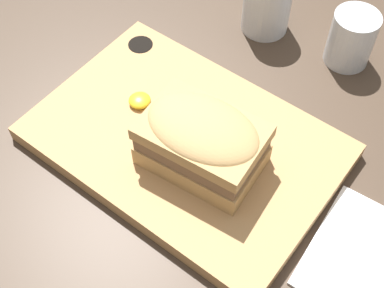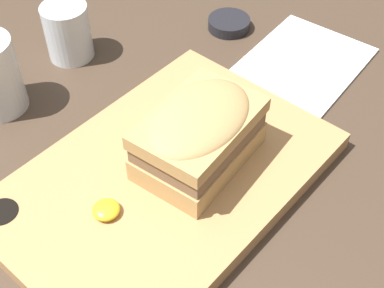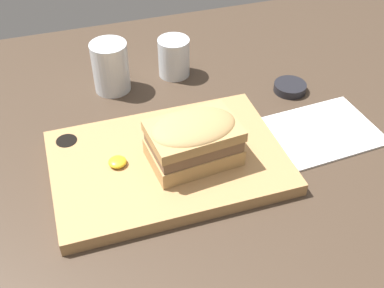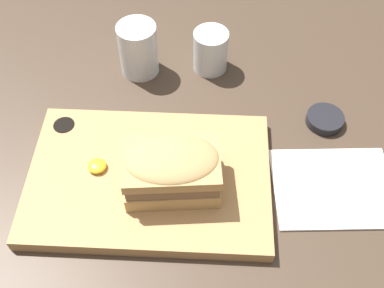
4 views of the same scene
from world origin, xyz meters
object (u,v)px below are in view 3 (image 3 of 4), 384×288
object	(u,v)px
water_glass	(111,70)
napkin	(323,131)
serving_board	(167,162)
wine_glass	(174,59)
condiment_dish	(290,87)
sandwich	(194,139)

from	to	relation	value
water_glass	napkin	size ratio (longest dim) A/B	0.51
serving_board	wine_glass	distance (cm)	28.63
water_glass	condiment_dish	world-z (taller)	water_glass
water_glass	napkin	world-z (taller)	water_glass
sandwich	water_glass	distance (cm)	28.68
water_glass	wine_glass	distance (cm)	13.47
sandwich	condiment_dish	world-z (taller)	sandwich
water_glass	condiment_dish	distance (cm)	35.99
sandwich	napkin	bearing A→B (deg)	4.41
water_glass	wine_glass	bearing A→B (deg)	6.05
serving_board	wine_glass	size ratio (longest dim) A/B	4.69
sandwich	condiment_dish	xyz separation A→B (cm)	(25.50, 15.61, -5.75)
wine_glass	napkin	world-z (taller)	wine_glass
sandwich	water_glass	xyz separation A→B (cm)	(-8.33, 27.36, -2.16)
water_glass	condiment_dish	size ratio (longest dim) A/B	1.57
sandwich	wine_glass	xyz separation A→B (cm)	(5.04, 28.78, -3.02)
sandwich	condiment_dish	distance (cm)	30.45
napkin	condiment_dish	world-z (taller)	condiment_dish
serving_board	condiment_dish	bearing A→B (deg)	25.20
wine_glass	condiment_dish	distance (cm)	24.48
water_glass	sandwich	bearing A→B (deg)	-73.07
serving_board	napkin	bearing A→B (deg)	0.46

